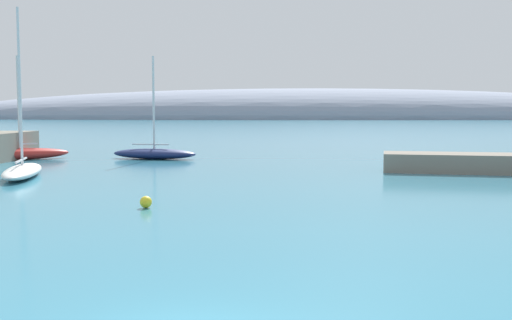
{
  "coord_description": "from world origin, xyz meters",
  "views": [
    {
      "loc": [
        1.63,
        -10.6,
        4.23
      ],
      "look_at": [
        0.59,
        26.35,
        1.12
      ],
      "focal_mm": 42.64,
      "sensor_mm": 36.0,
      "label": 1
    }
  ],
  "objects": [
    {
      "name": "distant_ridge",
      "position": [
        17.31,
        258.46,
        0.0
      ],
      "size": [
        339.36,
        71.28,
        26.47
      ],
      "primitive_type": "ellipsoid",
      "color": "gray",
      "rests_on": "ground"
    },
    {
      "name": "sailboat_white_near_shore",
      "position": [
        -13.91,
        26.44,
        0.48
      ],
      "size": [
        3.79,
        8.55,
        10.41
      ],
      "rotation": [
        0.0,
        0.0,
        1.8
      ],
      "color": "white",
      "rests_on": "water"
    },
    {
      "name": "sailboat_red_mid_mooring",
      "position": [
        -19.5,
        39.32,
        0.53
      ],
      "size": [
        7.68,
        5.88,
        8.63
      ],
      "rotation": [
        0.0,
        0.0,
        0.58
      ],
      "color": "red",
      "rests_on": "water"
    },
    {
      "name": "sailboat_navy_outer_mooring",
      "position": [
        -8.45,
        40.5,
        0.52
      ],
      "size": [
        7.65,
        3.68,
        8.66
      ],
      "rotation": [
        0.0,
        0.0,
        6.09
      ],
      "color": "navy",
      "rests_on": "water"
    },
    {
      "name": "mooring_buoy_yellow",
      "position": [
        -3.81,
        15.01,
        0.26
      ],
      "size": [
        0.52,
        0.52,
        0.52
      ],
      "primitive_type": "sphere",
      "color": "yellow",
      "rests_on": "water"
    }
  ]
}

